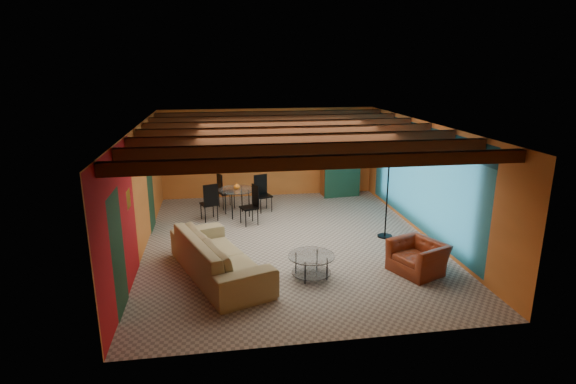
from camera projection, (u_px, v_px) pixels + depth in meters
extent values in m
cube|color=gray|center=(289.00, 242.00, 10.64)|extent=(6.50, 8.00, 0.01)
cube|color=silver|center=(289.00, 125.00, 9.91)|extent=(6.50, 8.00, 0.01)
cube|color=orange|center=(269.00, 153.00, 14.08)|extent=(6.50, 0.02, 2.70)
cube|color=#A81317|center=(139.00, 192.00, 9.79)|extent=(0.02, 8.00, 2.70)
cube|color=teal|center=(426.00, 180.00, 10.76)|extent=(0.02, 8.00, 2.70)
imported|color=#8B7F59|center=(219.00, 255.00, 8.86)|extent=(2.04, 3.07, 0.83)
imported|color=maroon|center=(418.00, 257.00, 9.03)|extent=(1.17, 1.24, 0.63)
cube|color=brown|center=(340.00, 164.00, 14.22)|extent=(1.17, 0.67, 1.95)
cube|color=black|center=(239.00, 144.00, 13.83)|extent=(1.05, 0.03, 0.65)
imported|color=#26661E|center=(342.00, 125.00, 13.90)|extent=(0.55, 0.52, 0.48)
imported|color=orange|center=(236.00, 176.00, 12.20)|extent=(0.21, 0.21, 0.18)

